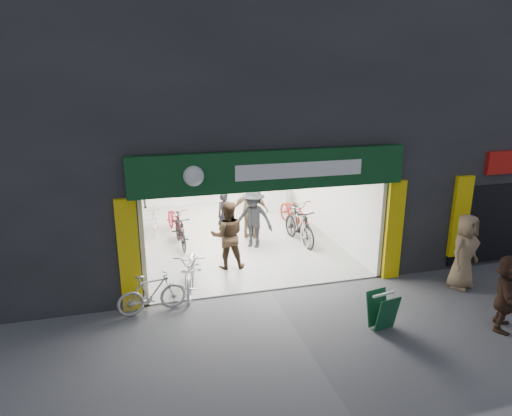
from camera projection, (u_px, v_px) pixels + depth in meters
name	position (u px, v px, depth m)	size (l,w,h in m)	color
ground	(270.00, 291.00, 11.20)	(60.00, 60.00, 0.00)	#56565B
building	(254.00, 99.00, 14.80)	(17.00, 10.27, 8.00)	#232326
bike_left_front	(191.00, 269.00, 11.14)	(0.72, 2.07, 1.09)	silver
bike_left_midfront	(180.00, 230.00, 13.90)	(0.49, 1.74, 1.05)	black
bike_left_midback	(175.00, 220.00, 15.06)	(0.62, 1.78, 0.94)	maroon
bike_left_back	(154.00, 219.00, 15.11)	(0.47, 1.66, 1.00)	silver
bike_right_front	(299.00, 226.00, 14.13)	(0.56, 1.97, 1.18)	black
bike_right_mid	(294.00, 212.00, 15.73)	(0.68, 1.96, 1.03)	maroon
bike_right_back	(298.00, 226.00, 14.28)	(0.51, 1.80, 1.08)	#AAAAAF
parked_bike	(152.00, 293.00, 10.08)	(0.44, 1.54, 0.93)	#A4A4A8
customer_a	(225.00, 215.00, 14.60)	(0.55, 0.36, 1.50)	black
customer_b	(228.00, 236.00, 12.23)	(0.92, 0.72, 1.89)	#39281A
customer_c	(253.00, 219.00, 13.70)	(1.20, 0.69, 1.86)	black
customer_d	(251.00, 211.00, 14.42)	(1.12, 0.46, 1.90)	#8F7553
pedestrian_near	(464.00, 252.00, 11.14)	(0.93, 0.60, 1.90)	#876E4F
pedestrian_far	(506.00, 293.00, 9.35)	(1.51, 0.48, 1.63)	#3D261B
sandwich_board	(382.00, 310.00, 9.45)	(0.59, 0.60, 0.78)	#114426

